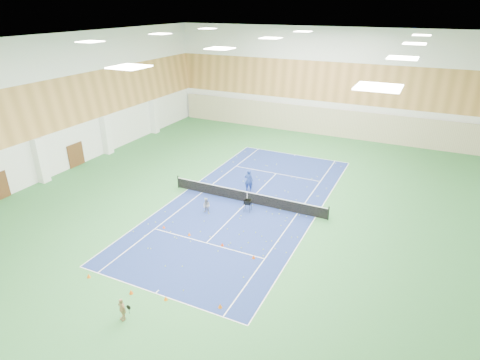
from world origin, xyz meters
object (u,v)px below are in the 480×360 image
child_apron (122,309)px  ball_cart (248,206)px  tennis_net (247,196)px  child_court (207,206)px  coach (249,180)px

child_apron → ball_cart: 12.91m
tennis_net → ball_cart: (0.61, -1.25, -0.09)m
child_court → tennis_net: bearing=59.2°
child_apron → ball_cart: (0.89, 12.88, -0.16)m
coach → child_court: (-1.25, -4.79, -0.37)m
child_court → ball_cart: size_ratio=1.30×
child_court → child_apron: size_ratio=0.96×
ball_cart → tennis_net: bearing=107.0°
child_court → ball_cart: (2.62, 1.58, -0.14)m
tennis_net → child_apron: size_ratio=10.21×
coach → child_court: bearing=63.8°
child_apron → tennis_net: bearing=109.1°
tennis_net → child_apron: bearing=-91.1°
child_apron → ball_cart: size_ratio=1.36×
coach → child_apron: coach is taller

